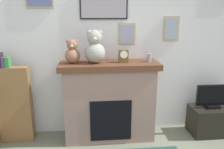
# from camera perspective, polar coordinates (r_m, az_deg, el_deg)

# --- Properties ---
(back_wall) EXTENTS (5.20, 0.15, 2.60)m
(back_wall) POSITION_cam_1_polar(r_m,az_deg,el_deg) (3.45, -3.32, 6.40)
(back_wall) COLOR silver
(back_wall) RESTS_ON ground_plane
(fireplace) EXTENTS (1.40, 0.53, 1.16)m
(fireplace) POSITION_cam_1_polar(r_m,az_deg,el_deg) (3.36, -0.68, -6.54)
(fireplace) COLOR #8D6D60
(fireplace) RESTS_ON ground_plane
(bookshelf) EXTENTS (0.46, 0.16, 1.32)m
(bookshelf) POSITION_cam_1_polar(r_m,az_deg,el_deg) (3.56, -23.28, -6.63)
(bookshelf) COLOR brown
(bookshelf) RESTS_ON ground_plane
(tv_stand) EXTENTS (0.63, 0.40, 0.43)m
(tv_stand) POSITION_cam_1_polar(r_m,az_deg,el_deg) (3.91, 23.55, -10.55)
(tv_stand) COLOR black
(tv_stand) RESTS_ON ground_plane
(television) EXTENTS (0.54, 0.14, 0.37)m
(television) POSITION_cam_1_polar(r_m,az_deg,el_deg) (3.77, 24.18, -5.15)
(television) COLOR black
(television) RESTS_ON tv_stand
(candle_jar) EXTENTS (0.07, 0.07, 0.12)m
(candle_jar) POSITION_cam_1_polar(r_m,az_deg,el_deg) (3.26, 9.29, 4.20)
(candle_jar) COLOR gray
(candle_jar) RESTS_ON fireplace
(mantel_clock) EXTENTS (0.13, 0.10, 0.18)m
(mantel_clock) POSITION_cam_1_polar(r_m,az_deg,el_deg) (3.18, 2.88, 4.66)
(mantel_clock) COLOR brown
(mantel_clock) RESTS_ON fireplace
(teddy_bear_tan) EXTENTS (0.21, 0.21, 0.33)m
(teddy_bear_tan) POSITION_cam_1_polar(r_m,az_deg,el_deg) (3.15, -9.92, 5.45)
(teddy_bear_tan) COLOR #895E45
(teddy_bear_tan) RESTS_ON fireplace
(teddy_bear_grey) EXTENTS (0.28, 0.28, 0.46)m
(teddy_bear_grey) POSITION_cam_1_polar(r_m,az_deg,el_deg) (3.13, -4.33, 6.61)
(teddy_bear_grey) COLOR gray
(teddy_bear_grey) RESTS_ON fireplace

